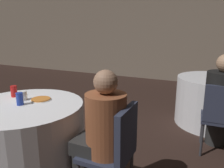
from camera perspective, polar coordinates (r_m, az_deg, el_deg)
The scene contains 12 objects.
wall_back at distance 6.72m, azimuth 9.85°, elevation 13.22°, with size 16.00×0.06×2.80m.
table_near at distance 2.44m, azimuth -21.33°, elevation -13.30°, with size 1.15×1.15×0.75m.
table_far at distance 3.78m, azimuth 25.24°, elevation -4.08°, with size 1.17×1.17×0.75m.
chair_near_east at distance 1.85m, azimuth 1.07°, elevation -16.01°, with size 0.41×0.41×0.87m.
chair_far_south at distance 2.79m, azimuth 26.51°, elevation -6.99°, with size 0.42×0.43×0.87m.
person_black_shirt at distance 2.90m, azimuth 26.50°, elevation -4.29°, with size 0.38×0.53×1.20m.
person_floral_shirt at distance 1.88m, azimuth -3.50°, elevation -13.44°, with size 0.51×0.33×1.16m.
pizza_plate_near at distance 2.38m, azimuth -18.09°, elevation -3.81°, with size 0.22×0.22×0.02m.
soda_can_red at distance 2.59m, azimuth -24.25°, elevation -1.74°, with size 0.07×0.07×0.12m.
soda_can_blue at distance 2.29m, azimuth -22.95°, elevation -3.58°, with size 0.07×0.07×0.12m.
cup_near at distance 2.43m, azimuth -22.22°, elevation -2.83°, with size 0.08×0.08×0.10m.
cup_far at distance 3.72m, azimuth 26.96°, elevation 2.18°, with size 0.08×0.08×0.10m.
Camera 1 is at (1.85, -1.38, 1.45)m, focal length 35.00 mm.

